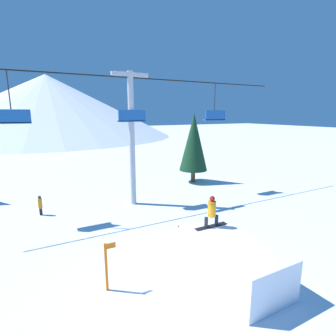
{
  "coord_description": "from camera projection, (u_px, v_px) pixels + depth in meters",
  "views": [
    {
      "loc": [
        -4.8,
        -7.06,
        6.13
      ],
      "look_at": [
        1.45,
        4.8,
        3.29
      ],
      "focal_mm": 28.0,
      "sensor_mm": 36.0,
      "label": 1
    }
  ],
  "objects": [
    {
      "name": "ground_plane",
      "position": [
        194.0,
        284.0,
        9.57
      ],
      "size": [
        220.0,
        220.0,
        0.0
      ],
      "primitive_type": "plane",
      "color": "white"
    },
    {
      "name": "mountain_ridge",
      "position": [
        48.0,
        106.0,
        67.22
      ],
      "size": [
        62.73,
        62.73,
        15.63
      ],
      "color": "silver",
      "rests_on": "ground_plane"
    },
    {
      "name": "snow_ramp",
      "position": [
        231.0,
        259.0,
        9.82
      ],
      "size": [
        2.21,
        4.18,
        1.49
      ],
      "color": "white",
      "rests_on": "ground_plane"
    },
    {
      "name": "snowboarder",
      "position": [
        212.0,
        212.0,
        10.74
      ],
      "size": [
        1.51,
        0.33,
        1.33
      ],
      "color": "black",
      "rests_on": "snow_ramp"
    },
    {
      "name": "chairlift",
      "position": [
        132.0,
        126.0,
        16.91
      ],
      "size": [
        23.4,
        0.44,
        8.67
      ],
      "color": "#B2B2B7",
      "rests_on": "ground_plane"
    },
    {
      "name": "pine_tree_near",
      "position": [
        194.0,
        142.0,
        22.98
      ],
      "size": [
        2.48,
        2.48,
        6.11
      ],
      "color": "#4C3823",
      "rests_on": "ground_plane"
    },
    {
      "name": "trail_marker",
      "position": [
        107.0,
        266.0,
        9.05
      ],
      "size": [
        0.41,
        0.1,
        1.78
      ],
      "color": "orange",
      "rests_on": "ground_plane"
    },
    {
      "name": "distant_skier",
      "position": [
        40.0,
        205.0,
        15.88
      ],
      "size": [
        0.24,
        0.24,
        1.23
      ],
      "color": "black",
      "rests_on": "ground_plane"
    }
  ]
}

